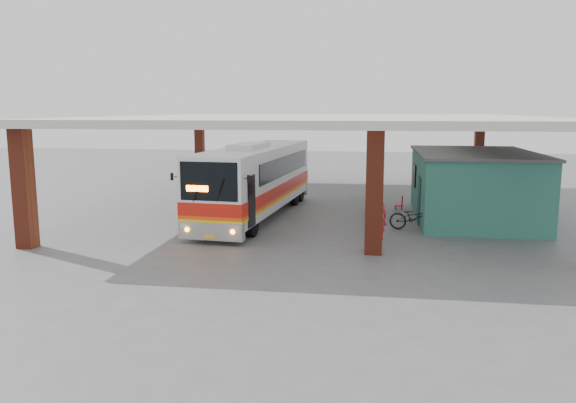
# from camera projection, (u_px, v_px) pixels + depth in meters

# --- Properties ---
(ground) EXTENTS (90.00, 90.00, 0.00)m
(ground) POSITION_uv_depth(u_px,v_px,m) (299.00, 232.00, 23.06)
(ground) COLOR #515154
(ground) RESTS_ON ground
(brick_columns) EXTENTS (20.10, 21.60, 4.35)m
(brick_columns) POSITION_uv_depth(u_px,v_px,m) (342.00, 168.00, 27.37)
(brick_columns) COLOR maroon
(brick_columns) RESTS_ON ground
(canopy_roof) EXTENTS (21.00, 23.00, 0.30)m
(canopy_roof) POSITION_uv_depth(u_px,v_px,m) (326.00, 119.00, 28.59)
(canopy_roof) COLOR beige
(canopy_roof) RESTS_ON brick_columns
(shop_building) EXTENTS (5.20, 8.20, 3.11)m
(shop_building) POSITION_uv_depth(u_px,v_px,m) (473.00, 185.00, 25.61)
(shop_building) COLOR #2B6B5B
(shop_building) RESTS_ON ground
(coach_bus) EXTENTS (3.54, 12.15, 3.49)m
(coach_bus) POSITION_uv_depth(u_px,v_px,m) (256.00, 180.00, 26.18)
(coach_bus) COLOR silver
(coach_bus) RESTS_ON ground
(motorcycle) EXTENTS (2.22, 1.24, 1.10)m
(motorcycle) POSITION_uv_depth(u_px,v_px,m) (415.00, 218.00, 23.28)
(motorcycle) COLOR black
(motorcycle) RESTS_ON ground
(pedestrian) EXTENTS (0.69, 0.48, 1.82)m
(pedestrian) POSITION_uv_depth(u_px,v_px,m) (378.00, 216.00, 21.64)
(pedestrian) COLOR red
(pedestrian) RESTS_ON ground
(red_chair) EXTENTS (0.42, 0.42, 0.73)m
(red_chair) POSITION_uv_depth(u_px,v_px,m) (401.00, 203.00, 28.17)
(red_chair) COLOR red
(red_chair) RESTS_ON ground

